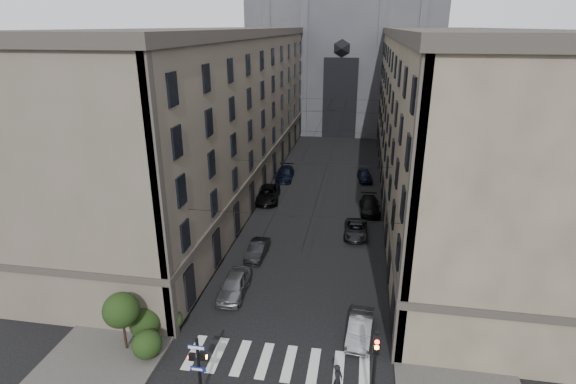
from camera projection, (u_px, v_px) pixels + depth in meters
The scene contains 19 objects.
sidewalk_left at pixel (242, 184), 57.47m from camera, with size 7.00×80.00×0.15m, color #383533.
sidewalk_right at pixel (411, 194), 54.18m from camera, with size 7.00×80.00×0.15m, color #383533.
zebra_crossing at pixel (277, 362), 27.19m from camera, with size 11.00×3.20×0.01m, color beige.
building_left at pixel (216, 111), 54.70m from camera, with size 13.60×60.60×18.85m.
building_right at pixel (446, 118), 50.49m from camera, with size 13.60×60.60×18.85m.
gothic_tower at pixel (346, 33), 85.65m from camera, with size 35.00×23.00×58.00m.
pedestrian_signal_left at pixel (199, 365), 23.70m from camera, with size 1.02×0.38×4.00m.
traffic_light_right at pixel (375, 365), 22.33m from camera, with size 0.34×0.50×5.20m.
shrub_cluster at pixel (139, 322), 27.94m from camera, with size 3.90×4.40×3.90m.
tram_wires at pixel (326, 133), 52.98m from camera, with size 14.00×60.00×0.43m.
car_left_near at pixel (234, 285), 33.77m from camera, with size 1.88×4.67×1.59m, color slate.
car_left_midnear at pixel (257, 250), 39.40m from camera, with size 1.41×4.03×1.33m, color black.
car_left_midfar at pixel (267, 194), 52.00m from camera, with size 2.71×5.88×1.63m, color black.
car_left_far at pixel (285, 174), 59.38m from camera, with size 2.12×5.22×1.51m, color black.
car_right_near at pixel (360, 328), 29.13m from camera, with size 1.50×4.30×1.42m, color slate.
car_right_midnear at pixel (356, 230), 43.30m from camera, with size 2.18×4.73×1.31m, color black.
car_right_midfar at pixel (370, 206), 48.68m from camera, with size 2.10×5.17×1.50m, color black.
car_right_far at pixel (365, 176), 58.69m from camera, with size 1.68×4.17×1.42m, color black.
pedestrian at pixel (338, 380), 24.47m from camera, with size 0.72×0.47×1.97m, color black.
Camera 1 is at (4.34, -16.48, 19.14)m, focal length 28.00 mm.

